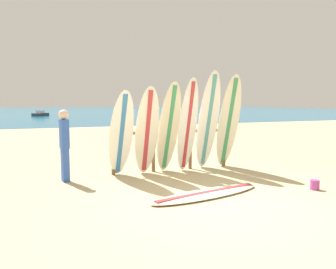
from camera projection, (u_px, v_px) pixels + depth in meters
ground_plane at (220, 206)px, 5.46m from camera, size 120.00×120.00×0.00m
ocean_water at (61, 111)px, 59.39m from camera, size 120.00×80.00×0.01m
surfboard_rack at (172, 142)px, 8.25m from camera, size 3.15×0.09×1.14m
surfboard_leaning_far_left at (121, 135)px, 7.32m from camera, size 0.57×1.02×2.02m
surfboard_leaning_left at (147, 132)px, 7.56m from camera, size 0.58×0.80×2.12m
surfboard_leaning_center_left at (169, 128)px, 7.82m from camera, size 0.57×0.85×2.24m
surfboard_leaning_center at (188, 126)px, 7.92m from camera, size 0.50×0.68×2.34m
surfboard_leaning_center_right at (208, 121)px, 8.23m from camera, size 0.58×0.84×2.52m
surfboard_leaning_right at (229, 122)px, 8.38m from camera, size 0.67×0.97×2.45m
surfboard_lying_on_sand at (207, 194)px, 6.08m from camera, size 2.52×1.07×0.08m
beachgoer_standing at (64, 142)px, 7.06m from camera, size 0.22×0.28×1.59m
small_boat_offshore at (40, 114)px, 38.99m from camera, size 2.00×2.28×0.71m
sand_bucket at (315, 185)px, 6.47m from camera, size 0.18×0.18×0.20m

